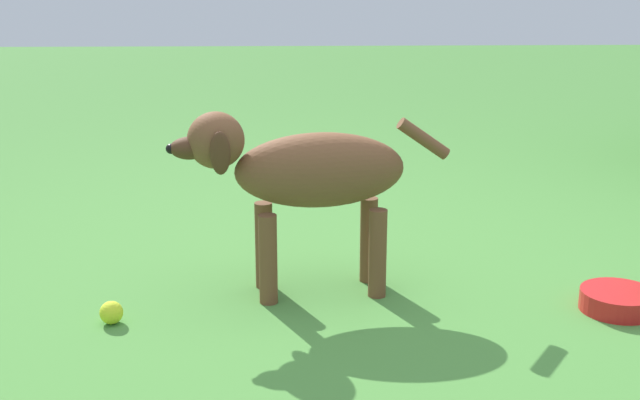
% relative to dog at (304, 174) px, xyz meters
% --- Properties ---
extents(ground, '(14.00, 14.00, 0.00)m').
position_rel_dog_xyz_m(ground, '(-0.00, -0.10, -0.38)').
color(ground, '#478438').
extents(dog, '(0.26, 0.84, 0.57)m').
position_rel_dog_xyz_m(dog, '(0.00, 0.00, 0.00)').
color(dog, brown).
rests_on(dog, ground).
extents(tennis_ball_1, '(0.07, 0.07, 0.07)m').
position_rel_dog_xyz_m(tennis_ball_1, '(-0.22, 0.54, -0.34)').
color(tennis_ball_1, '#CADA2A').
rests_on(tennis_ball_1, ground).
extents(water_bowl, '(0.22, 0.22, 0.06)m').
position_rel_dog_xyz_m(water_bowl, '(-0.17, -0.91, -0.35)').
color(water_bowl, red).
rests_on(water_bowl, ground).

